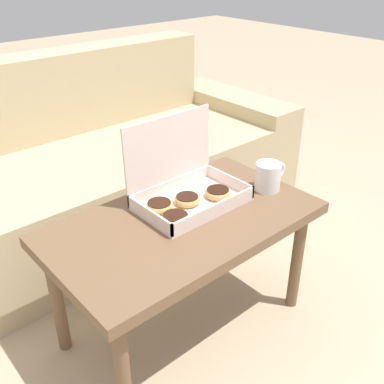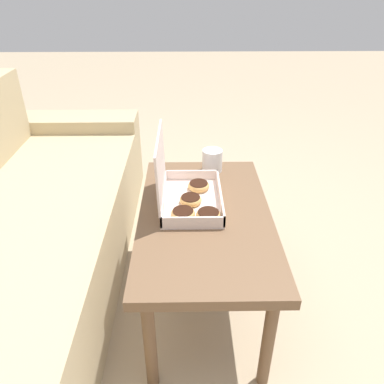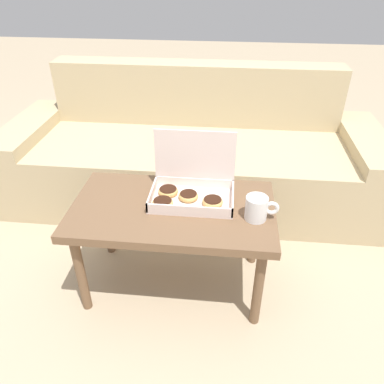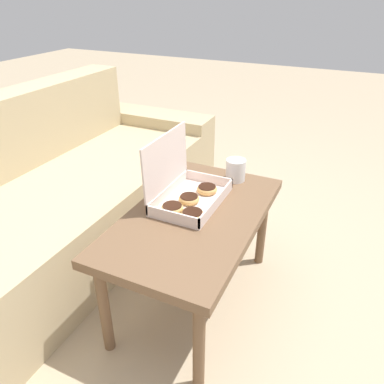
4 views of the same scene
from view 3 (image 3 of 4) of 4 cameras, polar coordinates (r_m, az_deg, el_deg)
ground_plane at (r=2.03m, az=-2.40°, el=-12.63°), size 12.00×12.00×0.00m
couch at (r=2.51m, az=0.06°, el=5.39°), size 2.40×0.84×0.83m
coffee_table at (r=1.72m, az=-2.91°, el=-3.74°), size 0.91×0.52×0.48m
pastry_box at (r=1.71m, az=-0.47°, el=0.56°), size 0.38×0.25×0.29m
coffee_mug at (r=1.60m, az=9.92°, el=-2.43°), size 0.14×0.09×0.11m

